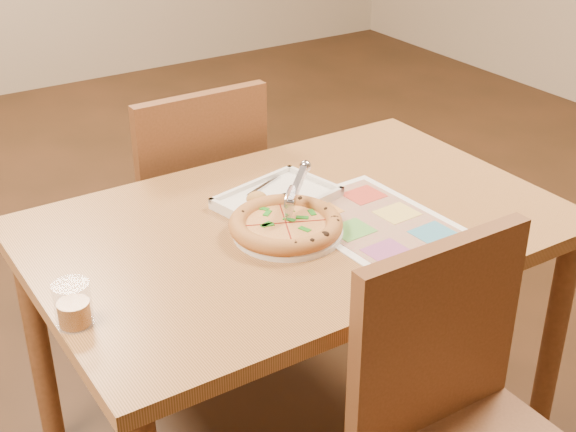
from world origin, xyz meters
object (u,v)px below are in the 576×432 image
chair_far (192,188)px  pizza_cutter (295,190)px  dining_table (298,250)px  chair_near (463,407)px  menu (375,222)px  plate (288,232)px  pizza (286,224)px  appetizer_tray (276,200)px  glass_tumbler (73,307)px

chair_far → pizza_cutter: chair_far is taller
dining_table → chair_near: (0.00, -0.60, -0.07)m
menu → chair_near: bearing=-107.3°
dining_table → plate: bearing=-142.5°
dining_table → pizza: size_ratio=4.76×
plate → pizza: pizza is taller
dining_table → appetizer_tray: size_ratio=3.94×
plate → appetizer_tray: (0.06, 0.16, 0.00)m
chair_near → menu: (0.15, 0.49, 0.16)m
plate → glass_tumbler: size_ratio=2.84×
plate → appetizer_tray: bearing=68.1°
dining_table → glass_tumbler: glass_tumbler is taller
dining_table → appetizer_tray: appetizer_tray is taller
appetizer_tray → glass_tumbler: size_ratio=3.54×
chair_far → appetizer_tray: bearing=90.4°
dining_table → glass_tumbler: bearing=-168.6°
chair_near → pizza_cutter: size_ratio=3.46×
menu → plate: bearing=162.5°
dining_table → chair_near: chair_near is taller
dining_table → chair_far: 0.61m
dining_table → plate: (-0.06, -0.05, 0.09)m
dining_table → glass_tumbler: (-0.61, -0.12, 0.13)m
appetizer_tray → chair_near: bearing=-90.3°
pizza → menu: 0.23m
chair_near → chair_far: bearing=90.0°
pizza_cutter → menu: bearing=-72.2°
plate → menu: size_ratio=0.60×
chair_near → chair_far: 1.20m
dining_table → plate: plate is taller
dining_table → menu: bearing=-36.2°
chair_near → pizza: (-0.06, 0.56, 0.18)m
chair_near → glass_tumbler: (-0.61, 0.48, 0.19)m
chair_far → menu: chair_far is taller
appetizer_tray → menu: size_ratio=0.74×
plate → glass_tumbler: (-0.55, -0.08, 0.03)m
chair_far → menu: size_ratio=1.06×
pizza_cutter → appetizer_tray: bearing=44.0°
dining_table → menu: (0.15, -0.11, 0.09)m
plate → menu: plate is taller
glass_tumbler → pizza: bearing=8.3°
chair_far → glass_tumbler: chair_far is taller
chair_far → dining_table: bearing=90.0°
dining_table → plate: 0.12m
dining_table → pizza: 0.14m
plate → menu: bearing=-17.5°
pizza → plate: bearing=-30.2°
pizza_cutter → glass_tumbler: bearing=152.7°
chair_near → pizza_cutter: (-0.01, 0.60, 0.24)m
pizza → glass_tumbler: size_ratio=2.93×
dining_table → chair_far: size_ratio=2.77×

